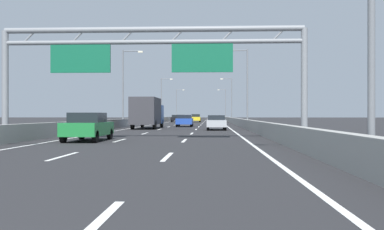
# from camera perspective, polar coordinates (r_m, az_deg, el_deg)

# --- Properties ---
(ground_plane) EXTENTS (260.00, 260.00, 0.00)m
(ground_plane) POSITION_cam_1_polar(r_m,az_deg,el_deg) (101.96, 0.78, -0.78)
(ground_plane) COLOR #262628
(lane_dash_left_1) EXTENTS (0.16, 3.00, 0.01)m
(lane_dash_left_1) POSITION_cam_1_polar(r_m,az_deg,el_deg) (15.34, -16.88, -5.32)
(lane_dash_left_1) COLOR white
(lane_dash_left_1) RESTS_ON ground_plane
(lane_dash_left_2) EXTENTS (0.16, 3.00, 0.01)m
(lane_dash_left_2) POSITION_cam_1_polar(r_m,az_deg,el_deg) (23.99, -9.67, -3.39)
(lane_dash_left_2) COLOR white
(lane_dash_left_2) RESTS_ON ground_plane
(lane_dash_left_3) EXTENTS (0.16, 3.00, 0.01)m
(lane_dash_left_3) POSITION_cam_1_polar(r_m,az_deg,el_deg) (32.82, -6.32, -2.47)
(lane_dash_left_3) COLOR white
(lane_dash_left_3) RESTS_ON ground_plane
(lane_dash_left_4) EXTENTS (0.16, 3.00, 0.01)m
(lane_dash_left_4) POSITION_cam_1_polar(r_m,az_deg,el_deg) (41.73, -4.39, -1.94)
(lane_dash_left_4) COLOR white
(lane_dash_left_4) RESTS_ON ground_plane
(lane_dash_left_5) EXTENTS (0.16, 3.00, 0.01)m
(lane_dash_left_5) POSITION_cam_1_polar(r_m,az_deg,el_deg) (50.67, -3.15, -1.59)
(lane_dash_left_5) COLOR white
(lane_dash_left_5) RESTS_ON ground_plane
(lane_dash_left_6) EXTENTS (0.16, 3.00, 0.01)m
(lane_dash_left_6) POSITION_cam_1_polar(r_m,az_deg,el_deg) (59.63, -2.28, -1.35)
(lane_dash_left_6) COLOR white
(lane_dash_left_6) RESTS_ON ground_plane
(lane_dash_left_7) EXTENTS (0.16, 3.00, 0.01)m
(lane_dash_left_7) POSITION_cam_1_polar(r_m,az_deg,el_deg) (68.60, -1.63, -1.17)
(lane_dash_left_7) COLOR white
(lane_dash_left_7) RESTS_ON ground_plane
(lane_dash_left_8) EXTENTS (0.16, 3.00, 0.01)m
(lane_dash_left_8) POSITION_cam_1_polar(r_m,az_deg,el_deg) (77.57, -1.14, -1.03)
(lane_dash_left_8) COLOR white
(lane_dash_left_8) RESTS_ON ground_plane
(lane_dash_left_9) EXTENTS (0.16, 3.00, 0.01)m
(lane_dash_left_9) POSITION_cam_1_polar(r_m,az_deg,el_deg) (86.56, -0.75, -0.92)
(lane_dash_left_9) COLOR white
(lane_dash_left_9) RESTS_ON ground_plane
(lane_dash_left_10) EXTENTS (0.16, 3.00, 0.01)m
(lane_dash_left_10) POSITION_cam_1_polar(r_m,az_deg,el_deg) (95.54, -0.43, -0.83)
(lane_dash_left_10) COLOR white
(lane_dash_left_10) RESTS_ON ground_plane
(lane_dash_left_11) EXTENTS (0.16, 3.00, 0.01)m
(lane_dash_left_11) POSITION_cam_1_polar(r_m,az_deg,el_deg) (104.53, -0.16, -0.76)
(lane_dash_left_11) COLOR white
(lane_dash_left_11) RESTS_ON ground_plane
(lane_dash_left_12) EXTENTS (0.16, 3.00, 0.01)m
(lane_dash_left_12) POSITION_cam_1_polar(r_m,az_deg,el_deg) (113.52, 0.06, -0.70)
(lane_dash_left_12) COLOR white
(lane_dash_left_12) RESTS_ON ground_plane
(lane_dash_left_13) EXTENTS (0.16, 3.00, 0.01)m
(lane_dash_left_13) POSITION_cam_1_polar(r_m,az_deg,el_deg) (122.51, 0.25, -0.64)
(lane_dash_left_13) COLOR white
(lane_dash_left_13) RESTS_ON ground_plane
(lane_dash_left_14) EXTENTS (0.16, 3.00, 0.01)m
(lane_dash_left_14) POSITION_cam_1_polar(r_m,az_deg,el_deg) (131.50, 0.41, -0.60)
(lane_dash_left_14) COLOR white
(lane_dash_left_14) RESTS_ON ground_plane
(lane_dash_left_15) EXTENTS (0.16, 3.00, 0.01)m
(lane_dash_left_15) POSITION_cam_1_polar(r_m,az_deg,el_deg) (140.49, 0.55, -0.56)
(lane_dash_left_15) COLOR white
(lane_dash_left_15) RESTS_ON ground_plane
(lane_dash_left_16) EXTENTS (0.16, 3.00, 0.01)m
(lane_dash_left_16) POSITION_cam_1_polar(r_m,az_deg,el_deg) (149.49, 0.68, -0.52)
(lane_dash_left_16) COLOR white
(lane_dash_left_16) RESTS_ON ground_plane
(lane_dash_left_17) EXTENTS (0.16, 3.00, 0.01)m
(lane_dash_left_17) POSITION_cam_1_polar(r_m,az_deg,el_deg) (158.48, 0.79, -0.49)
(lane_dash_left_17) COLOR white
(lane_dash_left_17) RESTS_ON ground_plane
(lane_dash_right_0) EXTENTS (0.16, 3.00, 0.01)m
(lane_dash_right_0) POSITION_cam_1_polar(r_m,az_deg,el_deg) (5.78, -12.93, -14.29)
(lane_dash_right_0) COLOR white
(lane_dash_right_0) RESTS_ON ground_plane
(lane_dash_right_1) EXTENTS (0.16, 3.00, 0.01)m
(lane_dash_right_1) POSITION_cam_1_polar(r_m,az_deg,el_deg) (14.54, -3.32, -5.61)
(lane_dash_right_1) COLOR white
(lane_dash_right_1) RESTS_ON ground_plane
(lane_dash_right_2) EXTENTS (0.16, 3.00, 0.01)m
(lane_dash_right_2) POSITION_cam_1_polar(r_m,az_deg,el_deg) (23.48, -1.04, -3.46)
(lane_dash_right_2) COLOR white
(lane_dash_right_2) RESTS_ON ground_plane
(lane_dash_right_3) EXTENTS (0.16, 3.00, 0.01)m
(lane_dash_right_3) POSITION_cam_1_polar(r_m,az_deg,el_deg) (32.46, -0.02, -2.50)
(lane_dash_right_3) COLOR white
(lane_dash_right_3) RESTS_ON ground_plane
(lane_dash_right_4) EXTENTS (0.16, 3.00, 0.01)m
(lane_dash_right_4) POSITION_cam_1_polar(r_m,az_deg,el_deg) (41.45, 0.55, -1.95)
(lane_dash_right_4) COLOR white
(lane_dash_right_4) RESTS_ON ground_plane
(lane_dash_right_5) EXTENTS (0.16, 3.00, 0.01)m
(lane_dash_right_5) POSITION_cam_1_polar(r_m,az_deg,el_deg) (50.44, 0.93, -1.60)
(lane_dash_right_5) COLOR white
(lane_dash_right_5) RESTS_ON ground_plane
(lane_dash_right_6) EXTENTS (0.16, 3.00, 0.01)m
(lane_dash_right_6) POSITION_cam_1_polar(r_m,az_deg,el_deg) (59.43, 1.18, -1.35)
(lane_dash_right_6) COLOR white
(lane_dash_right_6) RESTS_ON ground_plane
(lane_dash_right_7) EXTENTS (0.16, 3.00, 0.01)m
(lane_dash_right_7) POSITION_cam_1_polar(r_m,az_deg,el_deg) (68.42, 1.37, -1.17)
(lane_dash_right_7) COLOR white
(lane_dash_right_7) RESTS_ON ground_plane
(lane_dash_right_8) EXTENTS (0.16, 3.00, 0.01)m
(lane_dash_right_8) POSITION_cam_1_polar(r_m,az_deg,el_deg) (77.42, 1.52, -1.03)
(lane_dash_right_8) COLOR white
(lane_dash_right_8) RESTS_ON ground_plane
(lane_dash_right_9) EXTENTS (0.16, 3.00, 0.01)m
(lane_dash_right_9) POSITION_cam_1_polar(r_m,az_deg,el_deg) (86.42, 1.64, -0.92)
(lane_dash_right_9) COLOR white
(lane_dash_right_9) RESTS_ON ground_plane
(lane_dash_right_10) EXTENTS (0.16, 3.00, 0.01)m
(lane_dash_right_10) POSITION_cam_1_polar(r_m,az_deg,el_deg) (95.42, 1.73, -0.83)
(lane_dash_right_10) COLOR white
(lane_dash_right_10) RESTS_ON ground_plane
(lane_dash_right_11) EXTENTS (0.16, 3.00, 0.01)m
(lane_dash_right_11) POSITION_cam_1_polar(r_m,az_deg,el_deg) (104.41, 1.81, -0.76)
(lane_dash_right_11) COLOR white
(lane_dash_right_11) RESTS_ON ground_plane
(lane_dash_right_12) EXTENTS (0.16, 3.00, 0.01)m
(lane_dash_right_12) POSITION_cam_1_polar(r_m,az_deg,el_deg) (113.41, 1.87, -0.70)
(lane_dash_right_12) COLOR white
(lane_dash_right_12) RESTS_ON ground_plane
(lane_dash_right_13) EXTENTS (0.16, 3.00, 0.01)m
(lane_dash_right_13) POSITION_cam_1_polar(r_m,az_deg,el_deg) (122.41, 1.93, -0.64)
(lane_dash_right_13) COLOR white
(lane_dash_right_13) RESTS_ON ground_plane
(lane_dash_right_14) EXTENTS (0.16, 3.00, 0.01)m
(lane_dash_right_14) POSITION_cam_1_polar(r_m,az_deg,el_deg) (131.41, 1.98, -0.60)
(lane_dash_right_14) COLOR white
(lane_dash_right_14) RESTS_ON ground_plane
(lane_dash_right_15) EXTENTS (0.16, 3.00, 0.01)m
(lane_dash_right_15) POSITION_cam_1_polar(r_m,az_deg,el_deg) (140.41, 2.02, -0.56)
(lane_dash_right_15) COLOR white
(lane_dash_right_15) RESTS_ON ground_plane
(lane_dash_right_16) EXTENTS (0.16, 3.00, 0.01)m
(lane_dash_right_16) POSITION_cam_1_polar(r_m,az_deg,el_deg) (149.41, 2.06, -0.52)
(lane_dash_right_16) COLOR white
(lane_dash_right_16) RESTS_ON ground_plane
(lane_dash_right_17) EXTENTS (0.16, 3.00, 0.01)m
(lane_dash_right_17) POSITION_cam_1_polar(r_m,az_deg,el_deg) (158.41, 2.09, -0.49)
(lane_dash_right_17) COLOR white
(lane_dash_right_17) RESTS_ON ground_plane
(edge_line_left) EXTENTS (0.16, 176.00, 0.01)m
(edge_line_left) POSITION_cam_1_polar(r_m,az_deg,el_deg) (90.31, -2.80, -0.88)
(edge_line_left) COLOR white
(edge_line_left) RESTS_ON ground_plane
(edge_line_right) EXTENTS (0.16, 176.00, 0.01)m
(edge_line_right) POSITION_cam_1_polar(r_m,az_deg,el_deg) (89.93, 3.87, -0.89)
(edge_line_right) COLOR white
(edge_line_right) RESTS_ON ground_plane
(barrier_left) EXTENTS (0.45, 220.00, 0.95)m
(barrier_left) POSITION_cam_1_polar(r_m,az_deg,el_deg) (112.36, -2.58, -0.46)
(barrier_left) COLOR #9E9E99
(barrier_left) RESTS_ON ground_plane
(barrier_right) EXTENTS (0.45, 220.00, 0.95)m
(barrier_right) POSITION_cam_1_polar(r_m,az_deg,el_deg) (111.96, 4.47, -0.47)
(barrier_right) COLOR #9E9E99
(barrier_right) RESTS_ON ground_plane
(sign_gantry) EXTENTS (17.15, 0.36, 6.36)m
(sign_gantry) POSITION_cam_1_polar(r_m,az_deg,el_deg) (24.03, -5.70, 8.18)
(sign_gantry) COLOR gray
(sign_gantry) RESTS_ON ground_plane
(streetlamp_left_mid) EXTENTS (2.58, 0.28, 9.50)m
(streetlamp_left_mid) POSITION_cam_1_polar(r_m,az_deg,el_deg) (53.53, -9.00, 4.27)
(streetlamp_left_mid) COLOR slate
(streetlamp_left_mid) RESTS_ON ground_plane
(streetlamp_right_mid) EXTENTS (2.58, 0.28, 9.50)m
(streetlamp_right_mid) POSITION_cam_1_polar(r_m,az_deg,el_deg) (52.60, 7.19, 4.35)
(streetlamp_right_mid) COLOR slate
(streetlamp_right_mid) RESTS_ON ground_plane
(streetlamp_left_far) EXTENTS (2.58, 0.28, 9.50)m
(streetlamp_left_far) POSITION_cam_1_polar(r_m,az_deg,el_deg) (93.39, -3.99, 2.46)
(streetlamp_left_far) COLOR slate
(streetlamp_left_far) RESTS_ON ground_plane
(streetlamp_right_far) EXTENTS (2.58, 0.28, 9.50)m
(streetlamp_right_far) POSITION_cam_1_polar(r_m,az_deg,el_deg) (92.86, 5.21, 2.47)
(streetlamp_right_far) COLOR slate
(streetlamp_right_far) RESTS_ON ground_plane
(streetlamp_left_distant) EXTENTS (2.58, 0.28, 9.50)m
(streetlamp_left_distant) POSITION_cam_1_polar(r_m,az_deg,el_deg) (133.57, -1.99, 1.73)
(streetlamp_left_distant) COLOR slate
(streetlamp_left_distant) RESTS_ON ground_plane
(streetlamp_right_distant) EXTENTS (2.58, 0.28, 9.50)m
(streetlamp_right_distant) POSITION_cam_1_polar(r_m,az_deg,el_deg) (133.20, 4.43, 1.73)
(streetlamp_right_distant) COLOR slate
(streetlamp_right_distant) RESTS_ON ground_plane
(silver_car) EXTENTS (1.79, 4.65, 1.40)m
(silver_car) POSITION_cam_1_polar(r_m,az_deg,el_deg) (40.32, 3.28, -0.99)
(silver_car) COLOR #A8ADB2
(silver_car) RESTS_ON ground_plane
(black_car) EXTENTS (1.84, 4.59, 1.43)m
(black_car) POSITION_cam_1_polar(r_m,az_deg,el_deg) (85.42, -2.14, -0.44)
(black_car) COLOR black
(black_car) RESTS_ON ground_plane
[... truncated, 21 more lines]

